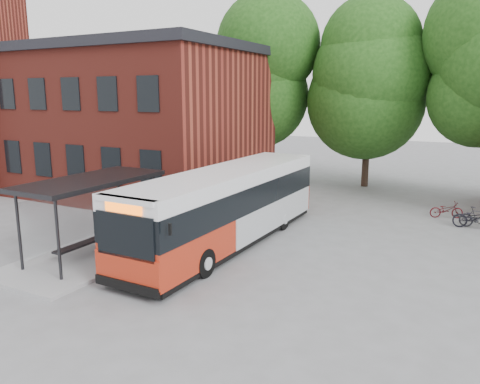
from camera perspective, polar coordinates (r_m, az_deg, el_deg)
The scene contains 9 objects.
ground at distance 16.08m, azimuth -2.99°, elevation -9.24°, with size 100.00×100.00×0.00m, color slate.
station_building at distance 30.17m, azimuth -15.75°, elevation 8.47°, with size 18.40×10.40×8.50m, color maroon, non-canonical shape.
bus_shelter at distance 17.58m, azimuth -17.47°, elevation -2.98°, with size 3.60×7.00×2.90m, color #252528, non-canonical shape.
tree_0 at distance 31.97m, azimuth 2.48°, elevation 11.29°, with size 7.92×7.92×11.00m, color #194111, non-canonical shape.
tree_1 at distance 30.62m, azimuth 15.43°, elevation 10.31°, with size 7.92×7.92×10.40m, color #194111, non-canonical shape.
city_bus at distance 18.16m, azimuth -1.49°, elevation -1.88°, with size 2.48×11.63×2.95m, color #B12913, non-canonical shape.
bicycle_0 at distance 24.31m, azimuth 23.85°, elevation -2.00°, with size 0.53×1.52×0.80m, color #4B0F14.
bicycle_1 at distance 22.93m, azimuth 27.03°, elevation -2.85°, with size 0.45×1.60×0.96m, color #2E2E34.
bicycle_2 at distance 22.92m, azimuth 26.76°, elevation -2.84°, with size 0.64×1.83×0.96m, color black.
Camera 1 is at (7.75, -12.86, 5.76)m, focal length 35.00 mm.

